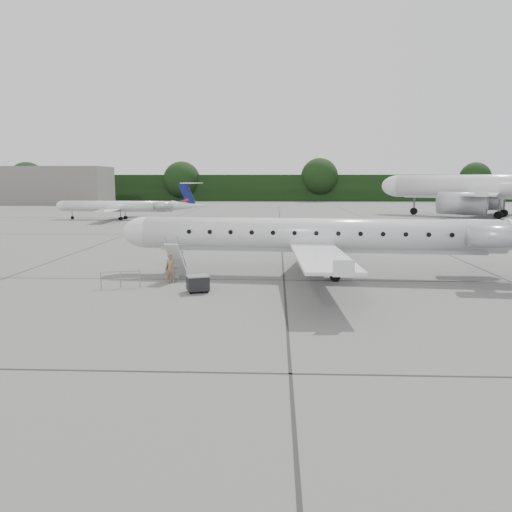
# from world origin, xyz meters

# --- Properties ---
(ground) EXTENTS (320.00, 320.00, 0.00)m
(ground) POSITION_xyz_m (0.00, 0.00, 0.00)
(ground) COLOR slate
(ground) RESTS_ON ground
(treeline) EXTENTS (260.00, 4.00, 8.00)m
(treeline) POSITION_xyz_m (0.00, 130.00, 4.00)
(treeline) COLOR black
(treeline) RESTS_ON ground
(terminal_building) EXTENTS (40.00, 14.00, 10.00)m
(terminal_building) POSITION_xyz_m (-70.00, 110.00, 5.00)
(terminal_building) COLOR slate
(terminal_building) RESTS_ON ground
(main_regional_jet) EXTENTS (31.51, 23.86, 7.66)m
(main_regional_jet) POSITION_xyz_m (-0.93, 7.65, 3.83)
(main_regional_jet) COLOR silver
(main_regional_jet) RESTS_ON ground
(airstair) EXTENTS (1.02, 2.14, 2.40)m
(airstair) POSITION_xyz_m (-10.12, 6.24, 1.20)
(airstair) COLOR silver
(airstair) RESTS_ON ground
(passenger) EXTENTS (0.71, 0.52, 1.82)m
(passenger) POSITION_xyz_m (-10.22, 5.06, 0.91)
(passenger) COLOR #826547
(passenger) RESTS_ON ground
(safety_railing) EXTENTS (2.14, 0.66, 1.00)m
(safety_railing) POSITION_xyz_m (-12.86, 3.42, 0.50)
(safety_railing) COLOR gray
(safety_railing) RESTS_ON ground
(baggage_cart) EXTENTS (1.44, 1.31, 1.03)m
(baggage_cart) POSITION_xyz_m (-8.14, 2.55, 0.52)
(baggage_cart) COLOR black
(baggage_cart) RESTS_ON ground
(bg_narrowbody) EXTENTS (49.68, 46.07, 14.50)m
(bg_narrowbody) POSITION_xyz_m (32.52, 62.10, 7.25)
(bg_narrowbody) COLOR silver
(bg_narrowbody) RESTS_ON ground
(bg_regional_left) EXTENTS (23.96, 17.91, 6.04)m
(bg_regional_left) POSITION_xyz_m (-29.33, 54.49, 3.02)
(bg_regional_left) COLOR silver
(bg_regional_left) RESTS_ON ground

